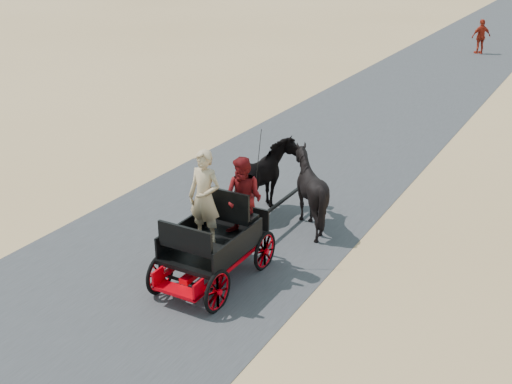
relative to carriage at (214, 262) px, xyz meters
The scene contains 8 objects.
ground 2.05m from the carriage, 125.10° to the left, with size 140.00×140.00×0.00m, color tan.
road 2.05m from the carriage, 125.10° to the left, with size 6.00×140.00×0.01m, color #38383A.
carriage is the anchor object (origin of this frame).
horse_left 3.09m from the carriage, 100.39° to the left, with size 0.91×2.01×1.70m, color black.
horse_right 3.09m from the carriage, 79.61° to the left, with size 1.37×1.54×1.70m, color black.
driver_man 1.28m from the carriage, 165.96° to the left, with size 0.66×0.43×1.80m, color tan.
passenger_woman 1.33m from the carriage, 63.43° to the left, with size 0.77×0.60×1.58m, color #660C0F.
pedestrian 25.54m from the carriage, 90.89° to the left, with size 1.01×0.42×1.73m, color #9D2311.
Camera 1 is at (7.05, -10.47, 6.27)m, focal length 45.00 mm.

